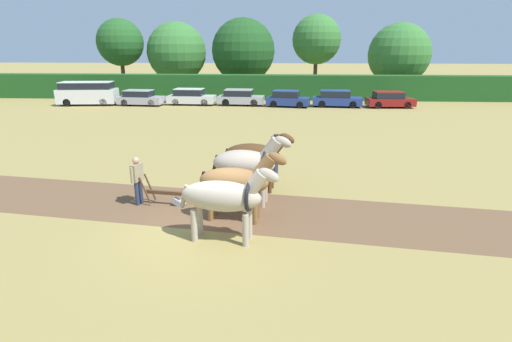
{
  "coord_description": "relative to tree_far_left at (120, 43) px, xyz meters",
  "views": [
    {
      "loc": [
        2.12,
        -10.95,
        5.35
      ],
      "look_at": [
        1.3,
        2.52,
        1.1
      ],
      "focal_mm": 28.0,
      "sensor_mm": 36.0,
      "label": 1
    }
  ],
  "objects": [
    {
      "name": "parked_car_center_right",
      "position": [
        19.16,
        -10.3,
        -4.98
      ],
      "size": [
        4.08,
        2.39,
        1.47
      ],
      "rotation": [
        0.0,
        0.0,
        -0.18
      ],
      "color": "navy",
      "rests_on": "ground"
    },
    {
      "name": "plow",
      "position": [
        14.64,
        -34.26,
        -5.37
      ],
      "size": [
        1.6,
        0.53,
        1.13
      ],
      "rotation": [
        0.0,
        0.0,
        -0.13
      ],
      "color": "#4C331E",
      "rests_on": "ground"
    },
    {
      "name": "tree_left",
      "position": [
        6.15,
        1.47,
        -1.09
      ],
      "size": [
        6.92,
        6.92,
        8.06
      ],
      "color": "brown",
      "rests_on": "ground"
    },
    {
      "name": "parked_car_center",
      "position": [
        14.77,
        -9.62,
        -4.97
      ],
      "size": [
        4.33,
        2.05,
        1.47
      ],
      "rotation": [
        0.0,
        0.0,
        -0.05
      ],
      "color": "#A8A8B2",
      "rests_on": "ground"
    },
    {
      "name": "tree_center",
      "position": [
        22.49,
        0.85,
        0.31
      ],
      "size": [
        5.5,
        5.5,
        8.76
      ],
      "color": "#4C3823",
      "rests_on": "ground"
    },
    {
      "name": "parked_car_left",
      "position": [
        5.47,
        -10.28,
        -5.0
      ],
      "size": [
        4.28,
        2.11,
        1.41
      ],
      "rotation": [
        0.0,
        0.0,
        -0.08
      ],
      "color": "#A8A8B2",
      "rests_on": "ground"
    },
    {
      "name": "draft_horse_lead_left",
      "position": [
        17.03,
        -36.75,
        -4.36
      ],
      "size": [
        2.92,
        1.2,
        2.31
      ],
      "rotation": [
        0.0,
        0.0,
        -0.13
      ],
      "color": "#B2A38E",
      "rests_on": "ground"
    },
    {
      "name": "tree_center_left",
      "position": [
        14.15,
        0.56,
        -0.89
      ],
      "size": [
        7.22,
        7.22,
        8.41
      ],
      "color": "#423323",
      "rests_on": "ground"
    },
    {
      "name": "parked_car_center_left",
      "position": [
        10.1,
        -9.64,
        -4.96
      ],
      "size": [
        4.47,
        1.89,
        1.51
      ],
      "rotation": [
        0.0,
        0.0,
        -0.04
      ],
      "color": "silver",
      "rests_on": "ground"
    },
    {
      "name": "tree_far_left",
      "position": [
        0.0,
        0.0,
        0.0
      ],
      "size": [
        5.29,
        5.29,
        8.35
      ],
      "color": "#4C3823",
      "rests_on": "ground"
    },
    {
      "name": "draft_horse_trail_right",
      "position": [
        17.6,
        -32.48,
        -4.34
      ],
      "size": [
        2.85,
        1.3,
        2.35
      ],
      "rotation": [
        0.0,
        0.0,
        -0.13
      ],
      "color": "#513319",
      "rests_on": "ground"
    },
    {
      "name": "parked_car_right",
      "position": [
        23.61,
        -10.07,
        -4.96
      ],
      "size": [
        4.53,
        2.18,
        1.49
      ],
      "rotation": [
        0.0,
        0.0,
        -0.09
      ],
      "color": "navy",
      "rests_on": "ground"
    },
    {
      "name": "farmer_beside_team",
      "position": [
        18.38,
        -30.42,
        -4.65
      ],
      "size": [
        0.44,
        0.65,
        1.75
      ],
      "rotation": [
        0.0,
        0.0,
        -0.29
      ],
      "color": "#28334C",
      "rests_on": "ground"
    },
    {
      "name": "draft_horse_lead_right",
      "position": [
        17.23,
        -35.33,
        -4.39
      ],
      "size": [
        2.92,
        1.19,
        2.37
      ],
      "rotation": [
        0.0,
        0.0,
        -0.13
      ],
      "color": "brown",
      "rests_on": "ground"
    },
    {
      "name": "parked_van",
      "position": [
        0.47,
        -10.34,
        -4.58
      ],
      "size": [
        5.46,
        2.6,
        2.15
      ],
      "rotation": [
        0.0,
        0.0,
        0.11
      ],
      "color": "silver",
      "rests_on": "ground"
    },
    {
      "name": "tree_center_right",
      "position": [
        31.72,
        0.37,
        -1.28
      ],
      "size": [
        6.87,
        6.87,
        7.84
      ],
      "color": "#423323",
      "rests_on": "ground"
    },
    {
      "name": "draft_horse_trail_left",
      "position": [
        17.42,
        -33.91,
        -4.22
      ],
      "size": [
        2.88,
        1.27,
        2.56
      ],
      "rotation": [
        0.0,
        0.0,
        -0.13
      ],
      "color": "#B2A38E",
      "rests_on": "ground"
    },
    {
      "name": "farmer_at_plow",
      "position": [
        13.63,
        -34.23,
        -4.68
      ],
      "size": [
        0.32,
        0.67,
        1.72
      ],
      "rotation": [
        0.0,
        0.0,
        -0.26
      ],
      "color": "#28334C",
      "rests_on": "ground"
    },
    {
      "name": "plowed_furrow_strip",
      "position": [
        11.9,
        -33.89,
        -5.68
      ],
      "size": [
        35.86,
        8.13,
        0.01
      ],
      "primitive_type": "cube",
      "rotation": [
        0.0,
        0.0,
        -0.13
      ],
      "color": "brown",
      "rests_on": "ground"
    },
    {
      "name": "ground_plane",
      "position": [
        16.41,
        -36.12,
        -5.68
      ],
      "size": [
        240.0,
        240.0,
        0.0
      ],
      "primitive_type": "plane",
      "color": "#998447"
    },
    {
      "name": "parked_car_far_right",
      "position": [
        28.34,
        -10.21,
        -4.99
      ],
      "size": [
        4.23,
        2.02,
        1.43
      ],
      "rotation": [
        0.0,
        0.0,
        0.05
      ],
      "color": "maroon",
      "rests_on": "ground"
    },
    {
      "name": "hedgerow",
      "position": [
        16.41,
        -4.97,
        -4.44
      ],
      "size": [
        61.96,
        2.0,
        2.48
      ],
      "primitive_type": "cube",
      "color": "#1E511E",
      "rests_on": "ground"
    }
  ]
}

